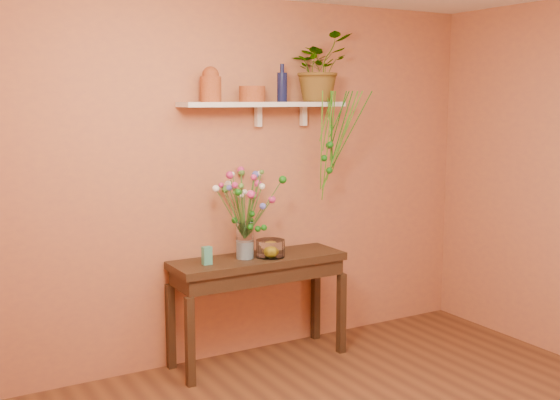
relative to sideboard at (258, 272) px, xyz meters
name	(u,v)px	position (x,y,z in m)	size (l,w,h in m)	color
room	(431,219)	(0.06, -1.77, 0.67)	(4.04, 4.04, 2.70)	brown
sideboard	(258,272)	(0.00, 0.00, 0.00)	(1.32, 0.42, 0.80)	#3A2817
wall_shelf	(265,105)	(0.12, 0.11, 1.23)	(1.30, 0.24, 0.19)	white
terracotta_jug	(211,85)	(-0.33, 0.08, 1.37)	(0.18, 0.18, 0.25)	#98432A
terracotta_pot	(252,94)	(0.00, 0.09, 1.31)	(0.19, 0.19, 0.12)	#98432A
blue_bottle	(282,86)	(0.25, 0.08, 1.37)	(0.08, 0.08, 0.28)	#0F143A
spider_plant	(318,68)	(0.58, 0.10, 1.51)	(0.47, 0.41, 0.52)	#176213
plant_fronds	(332,143)	(0.61, -0.05, 0.95)	(0.44, 0.32, 0.84)	#176213
glass_vase	(245,243)	(-0.11, 0.01, 0.23)	(0.13, 0.13, 0.27)	white
bouquet	(247,194)	(-0.09, 0.01, 0.59)	(0.52, 0.50, 0.51)	#386B28
glass_bowl	(270,249)	(0.08, -0.04, 0.18)	(0.21, 0.21, 0.13)	white
lemon	(271,251)	(0.07, -0.06, 0.16)	(0.09, 0.09, 0.09)	yellow
carton	(207,256)	(-0.42, -0.02, 0.18)	(0.06, 0.05, 0.13)	teal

